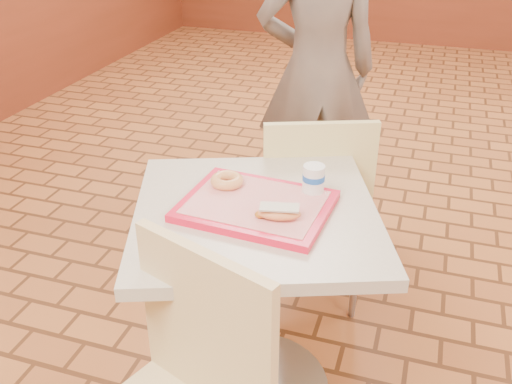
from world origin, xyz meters
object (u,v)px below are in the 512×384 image
(main_table, at_px, (256,276))
(ring_donut, at_px, (227,180))
(chair_main_back, at_px, (312,204))
(long_john_donut, at_px, (278,213))
(paper_cup, at_px, (314,178))
(customer, at_px, (317,71))
(serving_tray, at_px, (256,206))

(main_table, relative_size, ring_donut, 7.42)
(chair_main_back, relative_size, long_john_donut, 6.57)
(main_table, bearing_deg, paper_cup, 38.89)
(chair_main_back, relative_size, customer, 0.55)
(serving_tray, height_order, long_john_donut, long_john_donut)
(customer, bearing_deg, ring_donut, 67.88)
(chair_main_back, distance_m, serving_tray, 0.62)
(ring_donut, relative_size, paper_cup, 1.21)
(long_john_donut, xyz_separation_m, paper_cup, (0.06, 0.19, 0.03))
(main_table, distance_m, customer, 1.33)
(customer, bearing_deg, paper_cup, 80.79)
(customer, height_order, ring_donut, customer)
(main_table, relative_size, long_john_donut, 5.65)
(chair_main_back, relative_size, paper_cup, 10.42)
(main_table, height_order, ring_donut, ring_donut)
(serving_tray, distance_m, ring_donut, 0.14)
(main_table, relative_size, paper_cup, 8.97)
(long_john_donut, distance_m, paper_cup, 0.20)
(customer, relative_size, serving_tray, 3.77)
(serving_tray, bearing_deg, main_table, -165.96)
(paper_cup, bearing_deg, main_table, -141.11)
(ring_donut, bearing_deg, serving_tray, -31.20)
(chair_main_back, bearing_deg, main_table, 62.05)
(paper_cup, bearing_deg, long_john_donut, -106.98)
(main_table, bearing_deg, customer, 94.50)
(long_john_donut, height_order, paper_cup, paper_cup)
(chair_main_back, bearing_deg, ring_donut, 47.43)
(ring_donut, bearing_deg, chair_main_back, 68.87)
(customer, xyz_separation_m, long_john_donut, (0.19, -1.36, -0.00))
(chair_main_back, xyz_separation_m, serving_tray, (-0.06, -0.55, 0.29))
(chair_main_back, height_order, customer, customer)
(main_table, height_order, serving_tray, serving_tray)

